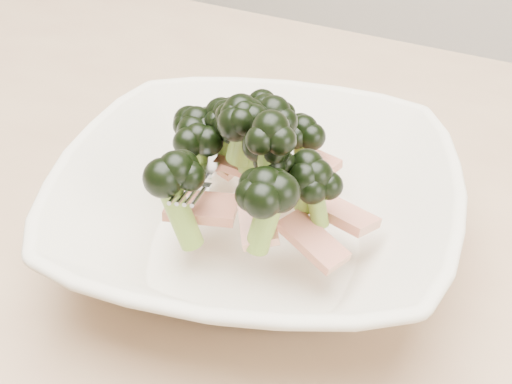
# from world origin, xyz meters

# --- Properties ---
(dining_table) EXTENTS (1.20, 0.80, 0.75)m
(dining_table) POSITION_xyz_m (0.00, 0.00, 0.65)
(dining_table) COLOR tan
(dining_table) RESTS_ON ground
(broccoli_dish) EXTENTS (0.35, 0.35, 0.13)m
(broccoli_dish) POSITION_xyz_m (0.05, -0.01, 0.79)
(broccoli_dish) COLOR beige
(broccoli_dish) RESTS_ON dining_table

